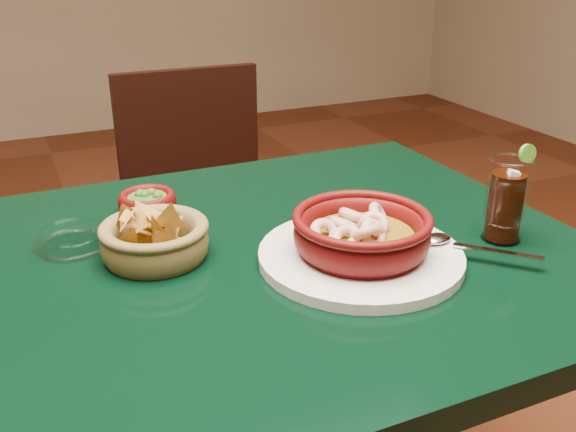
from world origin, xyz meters
name	(u,v)px	position (x,y,z in m)	size (l,w,h in m)	color
dining_table	(198,323)	(0.00, 0.00, 0.65)	(1.20, 0.80, 0.75)	black
dining_chair	(206,225)	(0.23, 0.71, 0.48)	(0.41, 0.41, 0.87)	black
shrimp_plate	(362,239)	(0.23, -0.09, 0.79)	(0.37, 0.30, 0.08)	silver
chip_basket	(155,240)	(-0.04, 0.05, 0.78)	(0.19, 0.19, 0.12)	olive
guacamole_ramekin	(147,202)	(-0.02, 0.22, 0.77)	(0.12, 0.12, 0.04)	#450606
cola_drink	(506,201)	(0.46, -0.11, 0.81)	(0.13, 0.13, 0.15)	white
glass_ashtray	(71,239)	(-0.15, 0.13, 0.76)	(0.13, 0.13, 0.03)	white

